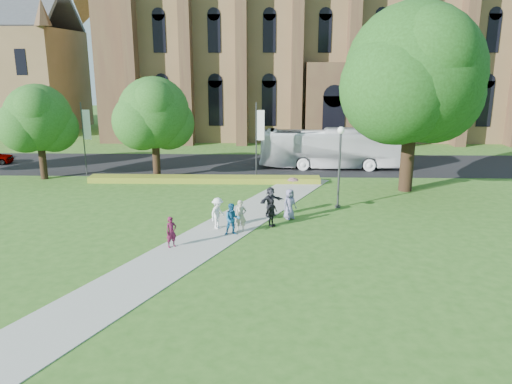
{
  "coord_description": "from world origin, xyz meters",
  "views": [
    {
      "loc": [
        3.01,
        -24.56,
        9.27
      ],
      "look_at": [
        2.27,
        4.26,
        1.6
      ],
      "focal_mm": 35.0,
      "sensor_mm": 36.0,
      "label": 1
    }
  ],
  "objects_px": {
    "streetlamp": "(340,157)",
    "tour_coach": "(330,149)",
    "pedestrian_0": "(171,232)",
    "large_tree": "(414,73)"
  },
  "relations": [
    {
      "from": "streetlamp",
      "to": "pedestrian_0",
      "type": "distance_m",
      "value": 12.17
    },
    {
      "from": "large_tree",
      "to": "pedestrian_0",
      "type": "relative_size",
      "value": 8.26
    },
    {
      "from": "large_tree",
      "to": "pedestrian_0",
      "type": "bearing_deg",
      "value": -141.48
    },
    {
      "from": "large_tree",
      "to": "tour_coach",
      "type": "height_order",
      "value": "large_tree"
    },
    {
      "from": "tour_coach",
      "to": "large_tree",
      "type": "bearing_deg",
      "value": -147.06
    },
    {
      "from": "streetlamp",
      "to": "large_tree",
      "type": "height_order",
      "value": "large_tree"
    },
    {
      "from": "streetlamp",
      "to": "tour_coach",
      "type": "distance_m",
      "value": 12.34
    },
    {
      "from": "tour_coach",
      "to": "streetlamp",
      "type": "bearing_deg",
      "value": 177.91
    },
    {
      "from": "streetlamp",
      "to": "pedestrian_0",
      "type": "bearing_deg",
      "value": -141.94
    },
    {
      "from": "streetlamp",
      "to": "pedestrian_0",
      "type": "height_order",
      "value": "streetlamp"
    }
  ]
}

